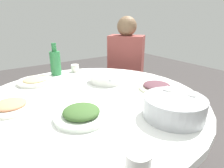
{
  "coord_description": "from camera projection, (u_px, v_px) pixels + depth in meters",
  "views": [
    {
      "loc": [
        -0.89,
        0.47,
        1.19
      ],
      "look_at": [
        -0.06,
        -0.11,
        0.82
      ],
      "focal_mm": 30.68,
      "sensor_mm": 36.0,
      "label": 1
    }
  ],
  "objects": [
    {
      "name": "round_dining_table",
      "position": [
        91.0,
        112.0,
        1.13
      ],
      "size": [
        1.29,
        1.29,
        0.75
      ],
      "color": "#99999E",
      "rests_on": "ground"
    },
    {
      "name": "rice_bowl",
      "position": [
        174.0,
        107.0,
        0.87
      ],
      "size": [
        0.28,
        0.28,
        0.11
      ],
      "color": "#B2B5BA",
      "rests_on": "round_dining_table"
    },
    {
      "name": "soup_bowl",
      "position": [
        107.0,
        78.0,
        1.34
      ],
      "size": [
        0.25,
        0.24,
        0.06
      ],
      "color": "white",
      "rests_on": "round_dining_table"
    },
    {
      "name": "dish_greens",
      "position": [
        81.0,
        114.0,
        0.87
      ],
      "size": [
        0.25,
        0.25,
        0.06
      ],
      "color": "silver",
      "rests_on": "round_dining_table"
    },
    {
      "name": "dish_noodles",
      "position": [
        35.0,
        81.0,
        1.32
      ],
      "size": [
        0.24,
        0.24,
        0.04
      ],
      "color": "silver",
      "rests_on": "round_dining_table"
    },
    {
      "name": "dish_shrimp",
      "position": [
        10.0,
        106.0,
        0.96
      ],
      "size": [
        0.23,
        0.23,
        0.04
      ],
      "color": "white",
      "rests_on": "round_dining_table"
    },
    {
      "name": "dish_eggplant",
      "position": [
        156.0,
        86.0,
        1.21
      ],
      "size": [
        0.22,
        0.22,
        0.04
      ],
      "color": "silver",
      "rests_on": "round_dining_table"
    },
    {
      "name": "green_bottle",
      "position": [
        55.0,
        62.0,
        1.48
      ],
      "size": [
        0.08,
        0.08,
        0.25
      ],
      "color": "#2E7E43",
      "rests_on": "round_dining_table"
    },
    {
      "name": "tea_cup_near",
      "position": [
        75.0,
        68.0,
        1.58
      ],
      "size": [
        0.06,
        0.06,
        0.06
      ],
      "primitive_type": "cylinder",
      "color": "silver",
      "rests_on": "round_dining_table"
    },
    {
      "name": "tea_cup_far",
      "position": [
        138.0,
        161.0,
        0.57
      ],
      "size": [
        0.08,
        0.08,
        0.06
      ],
      "primitive_type": "cylinder",
      "color": "silver",
      "rests_on": "round_dining_table"
    },
    {
      "name": "stool_for_diner_left",
      "position": [
        125.0,
        108.0,
        2.13
      ],
      "size": [
        0.34,
        0.34,
        0.42
      ],
      "primitive_type": "cylinder",
      "color": "brown",
      "rests_on": "ground"
    },
    {
      "name": "diner_left",
      "position": [
        126.0,
        62.0,
        1.95
      ],
      "size": [
        0.46,
        0.47,
        0.76
      ],
      "color": "#2D333D",
      "rests_on": "stool_for_diner_left"
    }
  ]
}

